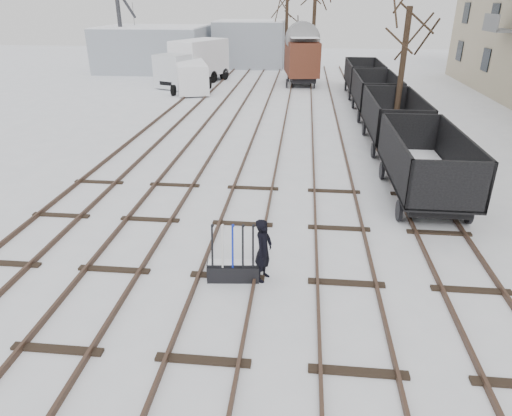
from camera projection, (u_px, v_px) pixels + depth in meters
The scene contains 17 objects.
ground at pixel (227, 277), 11.66m from camera, with size 120.00×120.00×0.00m, color white.
tracks at pixel (269, 132), 23.99m from camera, with size 13.90×52.00×0.16m.
shed_left at pixel (154, 49), 44.55m from camera, with size 10.00×8.00×4.10m.
shed_right at pixel (250, 44), 47.24m from camera, with size 7.00×6.00×4.50m.
ground_frame at pixel (233, 270), 11.46m from camera, with size 1.33×0.54×1.49m.
worker at pixel (263, 250), 11.25m from camera, with size 0.61×0.40×1.66m, color black.
freight_wagon_a at pixel (423, 174), 15.87m from camera, with size 2.33×5.83×2.38m.
freight_wagon_b at pixel (392, 128), 21.66m from camera, with size 2.33×5.83×2.38m.
freight_wagon_c at pixel (375, 100), 27.44m from camera, with size 2.33×5.83×2.38m.
freight_wagon_d at pixel (363, 83), 33.23m from camera, with size 2.33×5.83×2.38m.
box_van_wagon at pixel (302, 57), 36.84m from camera, with size 3.22×5.25×3.80m.
lorry at pixel (194, 62), 37.47m from camera, with size 4.35×7.88×3.42m.
panel_van at pixel (191, 77), 34.31m from camera, with size 3.53×5.38×2.19m.
crane at pixel (124, 49), 43.44m from camera, with size 1.65×4.64×7.94m.
tree_near at pixel (402, 72), 23.07m from camera, with size 0.30×0.30×6.17m, color black.
tree_far_left at pixel (286, 35), 44.43m from camera, with size 0.30×0.30×6.59m, color black.
tree_far_right at pixel (314, 28), 37.80m from camera, with size 0.30×0.30×8.48m, color black.
Camera 1 is at (1.74, -9.72, 6.48)m, focal length 32.00 mm.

